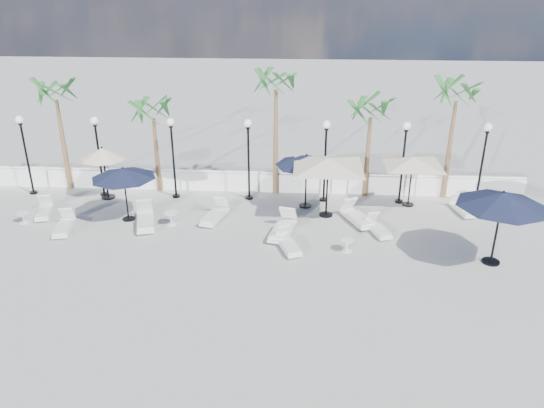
# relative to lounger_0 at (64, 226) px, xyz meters

# --- Properties ---
(ground) EXTENTS (100.00, 100.00, 0.00)m
(ground) POSITION_rel_lounger_0_xyz_m (7.31, -2.66, -0.23)
(ground) COLOR #9E9F9A
(ground) RESTS_ON ground
(balustrade) EXTENTS (26.00, 0.30, 1.01)m
(balustrade) POSITION_rel_lounger_0_xyz_m (7.31, 4.84, 0.24)
(balustrade) COLOR white
(balustrade) RESTS_ON ground
(lamppost_0) EXTENTS (0.36, 0.36, 3.84)m
(lamppost_0) POSITION_rel_lounger_0_xyz_m (-3.19, 3.84, 2.26)
(lamppost_0) COLOR black
(lamppost_0) RESTS_ON ground
(lamppost_1) EXTENTS (0.36, 0.36, 3.84)m
(lamppost_1) POSITION_rel_lounger_0_xyz_m (0.31, 3.84, 2.26)
(lamppost_1) COLOR black
(lamppost_1) RESTS_ON ground
(lamppost_2) EXTENTS (0.36, 0.36, 3.84)m
(lamppost_2) POSITION_rel_lounger_0_xyz_m (3.81, 3.84, 2.26)
(lamppost_2) COLOR black
(lamppost_2) RESTS_ON ground
(lamppost_3) EXTENTS (0.36, 0.36, 3.84)m
(lamppost_3) POSITION_rel_lounger_0_xyz_m (7.31, 3.84, 2.26)
(lamppost_3) COLOR black
(lamppost_3) RESTS_ON ground
(lamppost_4) EXTENTS (0.36, 0.36, 3.84)m
(lamppost_4) POSITION_rel_lounger_0_xyz_m (10.81, 3.84, 2.26)
(lamppost_4) COLOR black
(lamppost_4) RESTS_ON ground
(lamppost_5) EXTENTS (0.36, 0.36, 3.84)m
(lamppost_5) POSITION_rel_lounger_0_xyz_m (14.31, 3.84, 2.26)
(lamppost_5) COLOR black
(lamppost_5) RESTS_ON ground
(lamppost_6) EXTENTS (0.36, 0.36, 3.84)m
(lamppost_6) POSITION_rel_lounger_0_xyz_m (17.81, 3.84, 2.26)
(lamppost_6) COLOR black
(lamppost_6) RESTS_ON ground
(palm_0) EXTENTS (2.60, 2.60, 5.50)m
(palm_0) POSITION_rel_lounger_0_xyz_m (-1.69, 4.64, 4.30)
(palm_0) COLOR brown
(palm_0) RESTS_ON ground
(palm_1) EXTENTS (2.60, 2.60, 4.70)m
(palm_1) POSITION_rel_lounger_0_xyz_m (2.81, 4.64, 3.52)
(palm_1) COLOR brown
(palm_1) RESTS_ON ground
(palm_2) EXTENTS (2.60, 2.60, 6.10)m
(palm_2) POSITION_rel_lounger_0_xyz_m (8.51, 4.64, 4.88)
(palm_2) COLOR brown
(palm_2) RESTS_ON ground
(palm_3) EXTENTS (2.60, 2.60, 4.90)m
(palm_3) POSITION_rel_lounger_0_xyz_m (12.81, 4.64, 3.72)
(palm_3) COLOR brown
(palm_3) RESTS_ON ground
(palm_4) EXTENTS (2.60, 2.60, 5.70)m
(palm_4) POSITION_rel_lounger_0_xyz_m (16.51, 4.64, 4.50)
(palm_4) COLOR brown
(palm_4) RESTS_ON ground
(lounger_0) EXTENTS (0.94, 1.92, 0.69)m
(lounger_0) POSITION_rel_lounger_0_xyz_m (0.00, 0.00, 0.00)
(lounger_0) COLOR beige
(lounger_0) RESTS_ON ground
(lounger_1) EXTENTS (1.06, 1.83, 0.65)m
(lounger_1) POSITION_rel_lounger_0_xyz_m (-1.54, 1.45, -0.01)
(lounger_1) COLOR beige
(lounger_1) RESTS_ON ground
(lounger_2) EXTENTS (1.28, 2.27, 0.81)m
(lounger_2) POSITION_rel_lounger_0_xyz_m (3.20, 0.73, 0.04)
(lounger_2) COLOR beige
(lounger_2) RESTS_ON ground
(lounger_3) EXTENTS (1.08, 2.06, 0.74)m
(lounger_3) POSITION_rel_lounger_0_xyz_m (6.06, 1.43, 0.02)
(lounger_3) COLOR beige
(lounger_3) RESTS_ON ground
(lounger_4) EXTENTS (1.15, 2.27, 0.81)m
(lounger_4) POSITION_rel_lounger_0_xyz_m (9.05, 0.23, 0.04)
(lounger_4) COLOR beige
(lounger_4) RESTS_ON ground
(lounger_5) EXTENTS (1.43, 2.13, 0.77)m
(lounger_5) POSITION_rel_lounger_0_xyz_m (12.16, 1.58, 0.03)
(lounger_5) COLOR beige
(lounger_5) RESTS_ON ground
(lounger_6) EXTENTS (1.14, 1.85, 0.66)m
(lounger_6) POSITION_rel_lounger_0_xyz_m (9.31, -1.01, -0.01)
(lounger_6) COLOR beige
(lounger_6) RESTS_ON ground
(lounger_7) EXTENTS (1.02, 1.75, 0.62)m
(lounger_7) POSITION_rel_lounger_0_xyz_m (12.95, 0.59, -0.02)
(lounger_7) COLOR beige
(lounger_7) RESTS_ON ground
(lounger_8) EXTENTS (0.88, 1.78, 0.64)m
(lounger_8) POSITION_rel_lounger_0_xyz_m (16.94, 2.87, -0.02)
(lounger_8) COLOR beige
(lounger_8) RESTS_ON ground
(side_table_0) EXTENTS (0.50, 0.50, 0.48)m
(side_table_0) POSITION_rel_lounger_0_xyz_m (-2.05, 0.64, 0.06)
(side_table_0) COLOR beige
(side_table_0) RESTS_ON ground
(side_table_1) EXTENTS (0.57, 0.57, 0.56)m
(side_table_1) POSITION_rel_lounger_0_xyz_m (4.28, 0.86, 0.11)
(side_table_1) COLOR beige
(side_table_1) RESTS_ON ground
(side_table_2) EXTENTS (0.51, 0.51, 0.49)m
(side_table_2) POSITION_rel_lounger_0_xyz_m (11.57, -1.05, 0.07)
(side_table_2) COLOR beige
(side_table_2) RESTS_ON ground
(parasol_navy_left) EXTENTS (2.73, 2.73, 2.41)m
(parasol_navy_left) POSITION_rel_lounger_0_xyz_m (2.31, 1.23, 1.90)
(parasol_navy_left) COLOR black
(parasol_navy_left) RESTS_ON ground
(parasol_navy_mid) EXTENTS (2.81, 2.81, 2.52)m
(parasol_navy_mid) POSITION_rel_lounger_0_xyz_m (9.96, 3.12, 1.98)
(parasol_navy_mid) COLOR black
(parasol_navy_mid) RESTS_ON ground
(parasol_navy_right) EXTENTS (3.21, 3.21, 2.88)m
(parasol_navy_right) POSITION_rel_lounger_0_xyz_m (16.83, -1.59, 2.30)
(parasol_navy_right) COLOR black
(parasol_navy_right) RESTS_ON ground
(parasol_cream_sq_a) EXTENTS (5.82, 5.82, 2.86)m
(parasol_cream_sq_a) POSITION_rel_lounger_0_xyz_m (10.87, 2.19, 2.41)
(parasol_cream_sq_a) COLOR black
(parasol_cream_sq_a) RESTS_ON ground
(parasol_cream_sq_b) EXTENTS (4.99, 4.99, 2.50)m
(parasol_cream_sq_b) POSITION_rel_lounger_0_xyz_m (14.68, 3.54, 2.08)
(parasol_cream_sq_b) COLOR black
(parasol_cream_sq_b) RESTS_ON ground
(parasol_cream_small) EXTENTS (2.06, 2.06, 2.54)m
(parasol_cream_small) POSITION_rel_lounger_0_xyz_m (0.60, 3.54, 1.94)
(parasol_cream_small) COLOR black
(parasol_cream_small) RESTS_ON ground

